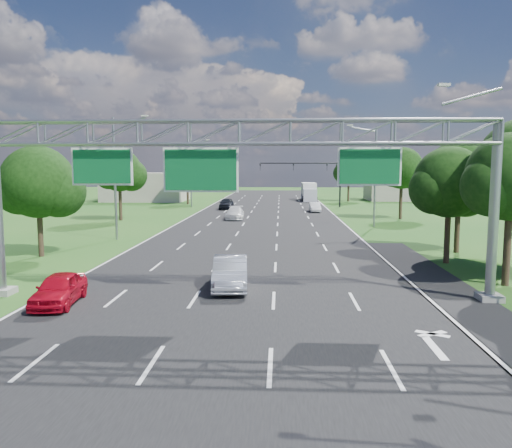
# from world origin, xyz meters

# --- Properties ---
(ground) EXTENTS (220.00, 220.00, 0.00)m
(ground) POSITION_xyz_m (0.00, 30.00, 0.00)
(ground) COLOR #205419
(ground) RESTS_ON ground
(road) EXTENTS (18.00, 180.00, 0.02)m
(road) POSITION_xyz_m (0.00, 30.00, 0.00)
(road) COLOR black
(road) RESTS_ON ground
(road_flare) EXTENTS (3.00, 30.00, 0.02)m
(road_flare) POSITION_xyz_m (10.20, 14.00, 0.00)
(road_flare) COLOR black
(road_flare) RESTS_ON ground
(sign_gantry) EXTENTS (23.50, 1.00, 9.56)m
(sign_gantry) POSITION_xyz_m (0.33, 12.00, 6.89)
(sign_gantry) COLOR gray
(sign_gantry) RESTS_ON ground
(traffic_signal) EXTENTS (12.21, 0.24, 7.00)m
(traffic_signal) POSITION_xyz_m (7.48, 65.00, 5.17)
(traffic_signal) COLOR black
(traffic_signal) RESTS_ON ground
(streetlight_l_near) EXTENTS (2.97, 0.22, 10.16)m
(streetlight_l_near) POSITION_xyz_m (-11.30, 30.00, 5.58)
(streetlight_l_near) COLOR gray
(streetlight_l_near) RESTS_ON ground
(streetlight_l_far) EXTENTS (2.97, 0.22, 10.16)m
(streetlight_l_far) POSITION_xyz_m (-11.30, 65.00, 5.58)
(streetlight_l_far) COLOR gray
(streetlight_l_far) RESTS_ON ground
(streetlight_r_mid) EXTENTS (2.97, 0.22, 10.16)m
(streetlight_r_mid) POSITION_xyz_m (11.30, 40.00, 5.58)
(streetlight_r_mid) COLOR gray
(streetlight_r_mid) RESTS_ON ground
(tree_cluster_right) EXTENTS (9.91, 14.60, 8.68)m
(tree_cluster_right) POSITION_xyz_m (14.80, 19.19, 5.31)
(tree_cluster_right) COLOR #2D2116
(tree_cluster_right) RESTS_ON ground
(tree_verge_la) EXTENTS (5.76, 4.80, 7.40)m
(tree_verge_la) POSITION_xyz_m (-13.92, 22.04, 4.76)
(tree_verge_la) COLOR #2D2116
(tree_verge_la) RESTS_ON ground
(tree_verge_lb) EXTENTS (5.76, 4.80, 8.06)m
(tree_verge_lb) POSITION_xyz_m (-15.92, 45.04, 5.41)
(tree_verge_lb) COLOR #2D2116
(tree_verge_lb) RESTS_ON ground
(tree_verge_lc) EXTENTS (5.76, 4.80, 7.62)m
(tree_verge_lc) POSITION_xyz_m (-12.92, 70.04, 4.98)
(tree_verge_lc) COLOR #2D2116
(tree_verge_lc) RESTS_ON ground
(tree_verge_rd) EXTENTS (5.76, 4.80, 8.28)m
(tree_verge_rd) POSITION_xyz_m (16.08, 48.04, 5.63)
(tree_verge_rd) COLOR #2D2116
(tree_verge_rd) RESTS_ON ground
(tree_verge_re) EXTENTS (5.76, 4.80, 7.84)m
(tree_verge_re) POSITION_xyz_m (14.08, 78.04, 5.20)
(tree_verge_re) COLOR #2D2116
(tree_verge_re) RESTS_ON ground
(building_left) EXTENTS (14.00, 10.00, 5.00)m
(building_left) POSITION_xyz_m (-22.00, 78.00, 2.50)
(building_left) COLOR #A39989
(building_left) RESTS_ON ground
(building_right) EXTENTS (12.00, 9.00, 4.00)m
(building_right) POSITION_xyz_m (24.00, 82.00, 2.00)
(building_right) COLOR #A39989
(building_right) RESTS_ON ground
(red_coupe) EXTENTS (2.02, 4.18, 1.37)m
(red_coupe) POSITION_xyz_m (-7.55, 10.44, 0.69)
(red_coupe) COLOR #B9081C
(red_coupe) RESTS_ON ground
(silver_sedan) EXTENTS (2.03, 4.86, 1.56)m
(silver_sedan) POSITION_xyz_m (-0.39, 13.82, 0.78)
(silver_sedan) COLOR silver
(silver_sedan) RESTS_ON ground
(car_queue_a) EXTENTS (2.17, 4.97, 1.42)m
(car_queue_a) POSITION_xyz_m (-3.17, 46.85, 0.71)
(car_queue_a) COLOR silver
(car_queue_a) RESTS_ON ground
(car_queue_c) EXTENTS (1.94, 4.74, 1.61)m
(car_queue_c) POSITION_xyz_m (-5.64, 60.55, 0.81)
(car_queue_c) COLOR black
(car_queue_c) RESTS_ON ground
(car_queue_d) EXTENTS (1.48, 3.90, 1.27)m
(car_queue_d) POSITION_xyz_m (6.72, 56.86, 0.63)
(car_queue_d) COLOR white
(car_queue_d) RESTS_ON ground
(box_truck) EXTENTS (2.57, 8.42, 3.18)m
(box_truck) POSITION_xyz_m (7.22, 80.20, 1.53)
(box_truck) COLOR silver
(box_truck) RESTS_ON ground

